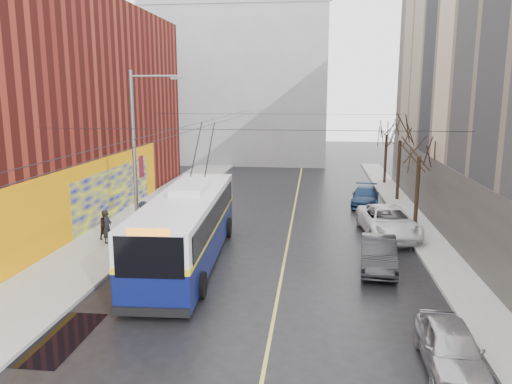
% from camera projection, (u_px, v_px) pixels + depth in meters
% --- Properties ---
extents(ground, '(140.00, 140.00, 0.00)m').
position_uv_depth(ground, '(221.00, 346.00, 15.81)').
color(ground, black).
rests_on(ground, ground).
extents(sidewalk_left, '(4.00, 60.00, 0.15)m').
position_uv_depth(sidewalk_left, '(122.00, 233.00, 28.40)').
color(sidewalk_left, gray).
rests_on(sidewalk_left, ground).
extents(sidewalk_right, '(2.00, 60.00, 0.15)m').
position_uv_depth(sidewalk_right, '(430.00, 243.00, 26.45)').
color(sidewalk_right, gray).
rests_on(sidewalk_right, ground).
extents(lane_line, '(0.12, 50.00, 0.01)m').
position_uv_depth(lane_line, '(290.00, 230.00, 29.27)').
color(lane_line, '#BFB74C').
rests_on(lane_line, ground).
extents(building_left, '(12.11, 36.00, 14.00)m').
position_uv_depth(building_left, '(0.00, 108.00, 29.92)').
color(building_left, '#581611').
rests_on(building_left, ground).
extents(building_far, '(20.50, 12.10, 18.00)m').
position_uv_depth(building_far, '(241.00, 83.00, 58.57)').
color(building_far, gray).
rests_on(building_far, ground).
extents(streetlight_pole, '(2.65, 0.60, 9.00)m').
position_uv_depth(streetlight_pole, '(137.00, 154.00, 25.31)').
color(streetlight_pole, slate).
rests_on(streetlight_pole, ground).
extents(catenary_wires, '(18.00, 60.00, 0.22)m').
position_uv_depth(catenary_wires, '(224.00, 121.00, 29.27)').
color(catenary_wires, black).
extents(tree_near, '(3.20, 3.20, 6.40)m').
position_uv_depth(tree_near, '(420.00, 143.00, 29.40)').
color(tree_near, black).
rests_on(tree_near, ground).
extents(tree_mid, '(3.20, 3.20, 6.68)m').
position_uv_depth(tree_mid, '(401.00, 130.00, 36.16)').
color(tree_mid, black).
rests_on(tree_mid, ground).
extents(tree_far, '(3.20, 3.20, 6.57)m').
position_uv_depth(tree_far, '(387.00, 126.00, 43.00)').
color(tree_far, black).
rests_on(tree_far, ground).
extents(puddle, '(2.20, 3.80, 0.01)m').
position_uv_depth(puddle, '(52.00, 338.00, 16.32)').
color(puddle, black).
rests_on(puddle, ground).
extents(pigeons_flying, '(3.42, 3.99, 1.71)m').
position_uv_depth(pigeons_flying, '(204.00, 108.00, 24.90)').
color(pigeons_flying, slate).
extents(trolleybus, '(3.57, 13.25, 6.22)m').
position_uv_depth(trolleybus, '(187.00, 226.00, 23.44)').
color(trolleybus, '#090F44').
rests_on(trolleybus, ground).
extents(parked_car_a, '(1.70, 4.01, 1.35)m').
position_uv_depth(parked_car_a, '(451.00, 347.00, 14.35)').
color(parked_car_a, '#A4A3A7').
rests_on(parked_car_a, ground).
extents(parked_car_b, '(1.92, 4.51, 1.45)m').
position_uv_depth(parked_car_b, '(379.00, 254.00, 22.57)').
color(parked_car_b, '#262628').
rests_on(parked_car_b, ground).
extents(parked_car_c, '(3.31, 6.13, 1.63)m').
position_uv_depth(parked_car_c, '(388.00, 222.00, 27.90)').
color(parked_car_c, white).
rests_on(parked_car_c, ground).
extents(parked_car_d, '(2.44, 4.76, 1.32)m').
position_uv_depth(parked_car_d, '(365.00, 196.00, 35.47)').
color(parked_car_d, navy).
rests_on(parked_car_d, ground).
extents(following_car, '(2.48, 4.74, 1.54)m').
position_uv_depth(following_car, '(207.00, 201.00, 33.43)').
color(following_car, silver).
rests_on(following_car, ground).
extents(pedestrian_a, '(0.42, 0.65, 1.77)m').
position_uv_depth(pedestrian_a, '(107.00, 226.00, 26.05)').
color(pedestrian_a, black).
rests_on(pedestrian_a, sidewalk_left).
extents(pedestrian_b, '(0.88, 0.95, 1.56)m').
position_uv_depth(pedestrian_b, '(106.00, 225.00, 26.74)').
color(pedestrian_b, black).
rests_on(pedestrian_b, sidewalk_left).
extents(pedestrian_c, '(1.02, 1.33, 1.82)m').
position_uv_depth(pedestrian_c, '(144.00, 217.00, 27.90)').
color(pedestrian_c, black).
rests_on(pedestrian_c, sidewalk_left).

